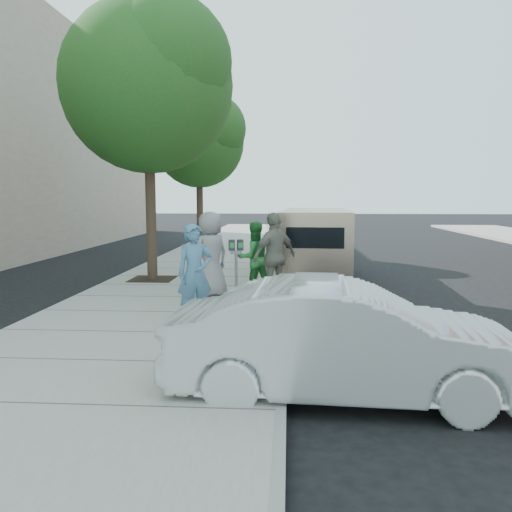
% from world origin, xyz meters
% --- Properties ---
extents(ground, '(120.00, 120.00, 0.00)m').
position_xyz_m(ground, '(0.00, 0.00, 0.00)').
color(ground, black).
rests_on(ground, ground).
extents(sidewalk, '(5.00, 60.00, 0.15)m').
position_xyz_m(sidewalk, '(-1.00, 0.00, 0.07)').
color(sidewalk, gray).
rests_on(sidewalk, ground).
extents(curb_face, '(0.12, 60.00, 0.16)m').
position_xyz_m(curb_face, '(1.44, 0.00, 0.07)').
color(curb_face, gray).
rests_on(curb_face, ground).
extents(tree_near, '(4.62, 4.60, 7.53)m').
position_xyz_m(tree_near, '(-2.25, 2.40, 5.55)').
color(tree_near, black).
rests_on(tree_near, sidewalk).
extents(tree_far, '(3.92, 3.80, 6.49)m').
position_xyz_m(tree_far, '(-2.25, 10.00, 4.88)').
color(tree_far, black).
rests_on(tree_far, sidewalk).
extents(parking_meter, '(0.31, 0.17, 1.44)m').
position_xyz_m(parking_meter, '(0.44, -1.15, 1.19)').
color(parking_meter, gray).
rests_on(parking_meter, sidewalk).
extents(van, '(2.18, 5.67, 2.07)m').
position_xyz_m(van, '(2.31, 3.60, 1.09)').
color(van, tan).
rests_on(van, ground).
extents(sedan, '(4.43, 1.74, 1.43)m').
position_xyz_m(sedan, '(2.22, -5.24, 0.72)').
color(sedan, silver).
rests_on(sedan, ground).
extents(person_officer, '(0.79, 0.69, 1.82)m').
position_xyz_m(person_officer, '(-0.20, -2.31, 1.06)').
color(person_officer, teal).
rests_on(person_officer, sidewalk).
extents(person_green_shirt, '(1.03, 0.95, 1.72)m').
position_xyz_m(person_green_shirt, '(0.69, 0.53, 1.01)').
color(person_green_shirt, '#298037').
rests_on(person_green_shirt, sidewalk).
extents(person_gray_shirt, '(1.11, 1.14, 1.97)m').
position_xyz_m(person_gray_shirt, '(-0.27, 0.04, 1.14)').
color(person_gray_shirt, gray).
rests_on(person_gray_shirt, sidewalk).
extents(person_striped_polo, '(1.18, 1.13, 1.96)m').
position_xyz_m(person_striped_polo, '(1.20, -0.22, 1.13)').
color(person_striped_polo, gray).
rests_on(person_striped_polo, sidewalk).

